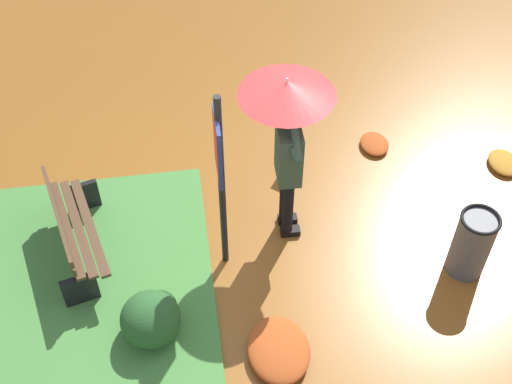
{
  "coord_description": "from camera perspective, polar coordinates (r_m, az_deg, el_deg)",
  "views": [
    {
      "loc": [
        -4.88,
        0.86,
        6.08
      ],
      "look_at": [
        -0.19,
        0.19,
        0.85
      ],
      "focal_mm": 48.37,
      "sensor_mm": 36.0,
      "label": 1
    }
  ],
  "objects": [
    {
      "name": "park_bench",
      "position": [
        7.55,
        -14.72,
        -3.16
      ],
      "size": [
        1.43,
        0.71,
        0.75
      ],
      "color": "black",
      "rests_on": "ground_plane"
    },
    {
      "name": "info_sign_post",
      "position": [
        6.48,
        -3.02,
        2.07
      ],
      "size": [
        0.44,
        0.07,
        2.3
      ],
      "color": "black",
      "rests_on": "ground_plane"
    },
    {
      "name": "leaf_pile_near_person",
      "position": [
        9.01,
        19.84,
        2.31
      ],
      "size": [
        0.47,
        0.37,
        0.1
      ],
      "color": "#C68428",
      "rests_on": "ground_plane"
    },
    {
      "name": "leaf_pile_far_path",
      "position": [
        8.84,
        9.76,
        3.95
      ],
      "size": [
        0.44,
        0.35,
        0.1
      ],
      "color": "#B74C1E",
      "rests_on": "ground_plane"
    },
    {
      "name": "grass_verge",
      "position": [
        7.23,
        -19.37,
        -13.63
      ],
      "size": [
        4.8,
        4.0,
        0.05
      ],
      "color": "#47843D",
      "rests_on": "ground_plane"
    },
    {
      "name": "leaf_pile_by_bench",
      "position": [
        6.88,
        1.88,
        -12.92
      ],
      "size": [
        0.76,
        0.61,
        0.17
      ],
      "color": "#B74C1E",
      "rests_on": "ground_plane"
    },
    {
      "name": "handbag",
      "position": [
        8.35,
        2.76,
        2.27
      ],
      "size": [
        0.32,
        0.3,
        0.37
      ],
      "color": "#4C3323",
      "rests_on": "ground_plane"
    },
    {
      "name": "person_with_umbrella",
      "position": [
        6.78,
        2.63,
        5.86
      ],
      "size": [
        0.96,
        0.96,
        2.04
      ],
      "color": "black",
      "rests_on": "ground_plane"
    },
    {
      "name": "shrub_cluster",
      "position": [
        6.94,
        -8.57,
        -10.18
      ],
      "size": [
        0.65,
        0.59,
        0.54
      ],
      "color": "#285628",
      "rests_on": "ground_plane"
    },
    {
      "name": "trash_bin",
      "position": [
        7.52,
        17.43,
        -4.11
      ],
      "size": [
        0.42,
        0.42,
        0.83
      ],
      "color": "#4C4C51",
      "rests_on": "ground_plane"
    },
    {
      "name": "ground_plane",
      "position": [
        7.84,
        1.15,
        -3.03
      ],
      "size": [
        18.0,
        18.0,
        0.0
      ],
      "primitive_type": "plane",
      "color": "brown"
    }
  ]
}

